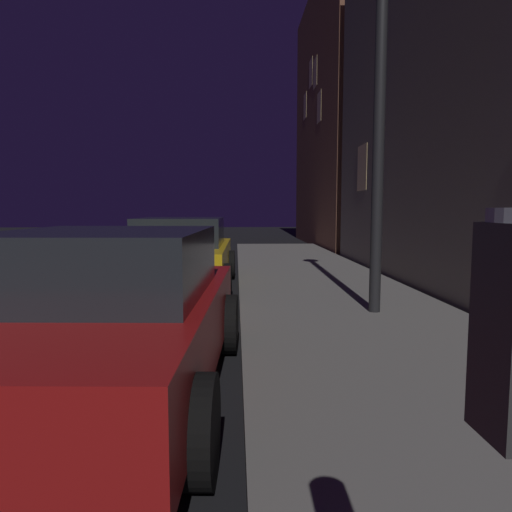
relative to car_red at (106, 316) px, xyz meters
name	(u,v)px	position (x,y,z in m)	size (l,w,h in m)	color
car_red	(106,316)	(0.00, 0.00, 0.00)	(2.25, 4.14, 1.43)	maroon
car_yellow_cab	(181,254)	(0.00, 5.50, 0.00)	(2.14, 4.12, 1.43)	gold
street_lamp	(381,30)	(3.07, 2.56, 3.30)	(0.44, 0.44, 5.88)	black
building_far	(411,118)	(8.84, 16.86, 4.87)	(8.79, 10.42, 11.16)	brown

